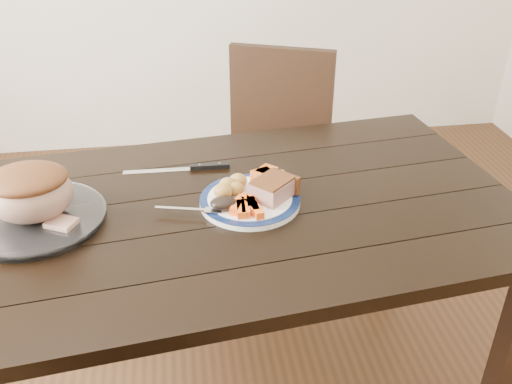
{
  "coord_description": "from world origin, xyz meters",
  "views": [
    {
      "loc": [
        -0.11,
        -1.31,
        1.57
      ],
      "look_at": [
        0.08,
        -0.02,
        0.8
      ],
      "focal_mm": 40.0,
      "sensor_mm": 36.0,
      "label": 1
    }
  ],
  "objects": [
    {
      "name": "pumpkin_wedges",
      "position": [
        0.13,
        0.08,
        0.79
      ],
      "size": [
        0.1,
        0.09,
        0.04
      ],
      "color": "orange",
      "rests_on": "dinner_plate"
    },
    {
      "name": "pork_slice",
      "position": [
        0.13,
        -0.0,
        0.79
      ],
      "size": [
        0.14,
        0.14,
        0.05
      ],
      "primitive_type": "cube",
      "rotation": [
        0.0,
        0.0,
        0.76
      ],
      "color": "#AA7367",
      "rests_on": "dinner_plate"
    },
    {
      "name": "cut_slice",
      "position": [
        -0.42,
        -0.06,
        0.78
      ],
      "size": [
        0.09,
        0.08,
        0.02
      ],
      "primitive_type": "cube",
      "rotation": [
        0.0,
        0.0,
        -0.48
      ],
      "color": "tan",
      "rests_on": "serving_platter"
    },
    {
      "name": "dinner_plate",
      "position": [
        0.07,
        0.0,
        0.76
      ],
      "size": [
        0.27,
        0.27,
        0.02
      ],
      "primitive_type": "cylinder",
      "color": "white",
      "rests_on": "dining_table"
    },
    {
      "name": "roast_joint",
      "position": [
        -0.49,
        -0.01,
        0.84
      ],
      "size": [
        0.21,
        0.18,
        0.14
      ],
      "primitive_type": "ellipsoid",
      "color": "#A87A66",
      "rests_on": "serving_platter"
    },
    {
      "name": "dark_mushroom",
      "position": [
        -0.01,
        -0.04,
        0.79
      ],
      "size": [
        0.07,
        0.05,
        0.03
      ],
      "primitive_type": "ellipsoid",
      "color": "black",
      "rests_on": "dinner_plate"
    },
    {
      "name": "dining_table",
      "position": [
        0.0,
        0.0,
        0.66
      ],
      "size": [
        1.69,
        1.08,
        0.75
      ],
      "rotation": [
        0.0,
        0.0,
        0.12
      ],
      "color": "black",
      "rests_on": "ground"
    },
    {
      "name": "plate_rim",
      "position": [
        0.07,
        0.0,
        0.77
      ],
      "size": [
        0.27,
        0.27,
        0.02
      ],
      "primitive_type": "torus",
      "color": "#0D1C43",
      "rests_on": "dinner_plate"
    },
    {
      "name": "carrot_batons",
      "position": [
        0.05,
        -0.06,
        0.78
      ],
      "size": [
        0.09,
        0.11,
        0.02
      ],
      "color": "#FE5C15",
      "rests_on": "dinner_plate"
    },
    {
      "name": "chair_far",
      "position": [
        0.26,
        0.73,
        0.52
      ],
      "size": [
        0.55,
        0.56,
        0.93
      ],
      "rotation": [
        0.0,
        0.0,
        2.76
      ],
      "color": "black",
      "rests_on": "ground"
    },
    {
      "name": "serving_platter",
      "position": [
        -0.49,
        -0.01,
        0.76
      ],
      "size": [
        0.35,
        0.35,
        0.02
      ],
      "primitive_type": "cylinder",
      "color": "white",
      "rests_on": "dining_table"
    },
    {
      "name": "carving_knife",
      "position": [
        -0.07,
        0.22,
        0.76
      ],
      "size": [
        0.32,
        0.03,
        0.01
      ],
      "rotation": [
        0.0,
        0.0,
        -0.02
      ],
      "color": "silver",
      "rests_on": "dining_table"
    },
    {
      "name": "fork",
      "position": [
        -0.09,
        -0.04,
        0.77
      ],
      "size": [
        0.18,
        0.06,
        0.0
      ],
      "rotation": [
        0.0,
        0.0,
        -0.24
      ],
      "color": "silver",
      "rests_on": "dinner_plate"
    },
    {
      "name": "roasted_potatoes",
      "position": [
        0.02,
        0.03,
        0.79
      ],
      "size": [
        0.1,
        0.1,
        0.04
      ],
      "color": "gold",
      "rests_on": "dinner_plate"
    }
  ]
}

